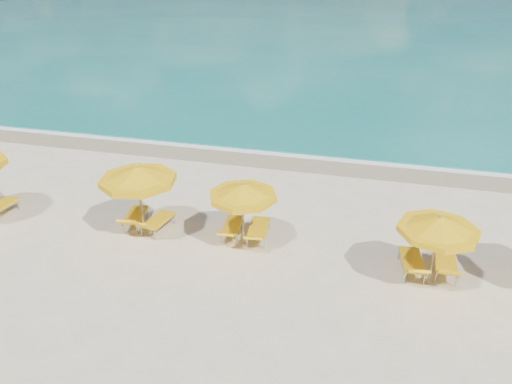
# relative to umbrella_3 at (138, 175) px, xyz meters

# --- Properties ---
(ground_plane) EXTENTS (120.00, 120.00, 0.00)m
(ground_plane) POSITION_rel_umbrella_3_xyz_m (3.41, 0.05, -2.11)
(ground_plane) COLOR beige
(ocean) EXTENTS (120.00, 80.00, 0.30)m
(ocean) POSITION_rel_umbrella_3_xyz_m (3.41, 48.05, -2.11)
(ocean) COLOR #136E65
(ocean) RESTS_ON ground
(wet_sand_band) EXTENTS (120.00, 2.60, 0.01)m
(wet_sand_band) POSITION_rel_umbrella_3_xyz_m (3.41, 7.45, -2.11)
(wet_sand_band) COLOR tan
(wet_sand_band) RESTS_ON ground
(foam_line) EXTENTS (120.00, 1.20, 0.03)m
(foam_line) POSITION_rel_umbrella_3_xyz_m (3.41, 8.25, -2.11)
(foam_line) COLOR white
(foam_line) RESTS_ON ground
(whitecap_near) EXTENTS (14.00, 0.36, 0.05)m
(whitecap_near) POSITION_rel_umbrella_3_xyz_m (-2.59, 17.05, -2.11)
(whitecap_near) COLOR white
(whitecap_near) RESTS_ON ground
(whitecap_far) EXTENTS (18.00, 0.30, 0.05)m
(whitecap_far) POSITION_rel_umbrella_3_xyz_m (11.41, 24.05, -2.11)
(whitecap_far) COLOR white
(whitecap_far) RESTS_ON ground
(umbrella_3) EXTENTS (2.88, 2.88, 2.47)m
(umbrella_3) POSITION_rel_umbrella_3_xyz_m (0.00, 0.00, 0.00)
(umbrella_3) COLOR tan
(umbrella_3) RESTS_ON ground
(umbrella_4) EXTENTS (2.15, 2.15, 2.16)m
(umbrella_4) POSITION_rel_umbrella_3_xyz_m (3.34, 0.21, -0.27)
(umbrella_4) COLOR tan
(umbrella_4) RESTS_ON ground
(umbrella_5) EXTENTS (2.34, 2.34, 2.20)m
(umbrella_5) POSITION_rel_umbrella_3_xyz_m (8.94, -0.54, -0.23)
(umbrella_5) COLOR tan
(umbrella_5) RESTS_ON ground
(lounger_3_left) EXTENTS (0.89, 1.81, 0.79)m
(lounger_3_left) POSITION_rel_umbrella_3_xyz_m (-0.51, 0.41, -1.89)
(lounger_3_left) COLOR #A5A8AD
(lounger_3_left) RESTS_ON ground
(lounger_3_right) EXTENTS (0.87, 1.73, 0.82)m
(lounger_3_right) POSITION_rel_umbrella_3_xyz_m (0.35, 0.30, -1.90)
(lounger_3_right) COLOR #A5A8AD
(lounger_3_right) RESTS_ON ground
(lounger_4_left) EXTENTS (0.70, 1.76, 0.67)m
(lounger_4_left) POSITION_rel_umbrella_3_xyz_m (2.85, 0.61, -1.90)
(lounger_4_left) COLOR #A5A8AD
(lounger_4_left) RESTS_ON ground
(lounger_4_right) EXTENTS (0.78, 1.91, 0.72)m
(lounger_4_right) POSITION_rel_umbrella_3_xyz_m (3.73, 0.61, -1.89)
(lounger_4_right) COLOR #A5A8AD
(lounger_4_right) RESTS_ON ground
(lounger_5_left) EXTENTS (0.81, 1.86, 0.82)m
(lounger_5_left) POSITION_rel_umbrella_3_xyz_m (8.47, -0.11, -1.88)
(lounger_5_left) COLOR #A5A8AD
(lounger_5_left) RESTS_ON ground
(lounger_5_right) EXTENTS (0.67, 1.82, 0.81)m
(lounger_5_right) POSITION_rel_umbrella_3_xyz_m (9.41, 0.06, -1.88)
(lounger_5_right) COLOR #A5A8AD
(lounger_5_right) RESTS_ON ground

